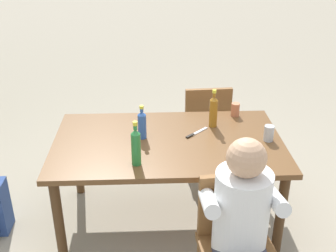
# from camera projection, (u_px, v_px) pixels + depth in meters

# --- Properties ---
(ground_plane) EXTENTS (24.00, 24.00, 0.00)m
(ground_plane) POSITION_uv_depth(u_px,v_px,m) (168.00, 219.00, 3.44)
(ground_plane) COLOR gray
(dining_table) EXTENTS (1.70, 1.01, 0.73)m
(dining_table) POSITION_uv_depth(u_px,v_px,m) (168.00, 150.00, 3.15)
(dining_table) COLOR brown
(dining_table) RESTS_ON ground_plane
(chair_near_right) EXTENTS (0.48, 0.48, 0.87)m
(chair_near_right) POSITION_uv_depth(u_px,v_px,m) (236.00, 239.00, 2.52)
(chair_near_right) COLOR brown
(chair_near_right) RESTS_ON ground_plane
(chair_far_right) EXTENTS (0.46, 0.46, 0.87)m
(chair_far_right) POSITION_uv_depth(u_px,v_px,m) (205.00, 122.00, 3.96)
(chair_far_right) COLOR brown
(chair_far_right) RESTS_ON ground_plane
(person_in_white_shirt) EXTENTS (0.47, 0.61, 1.18)m
(person_in_white_shirt) POSITION_uv_depth(u_px,v_px,m) (243.00, 229.00, 2.35)
(person_in_white_shirt) COLOR white
(person_in_white_shirt) RESTS_ON ground_plane
(bottle_blue) EXTENTS (0.06, 0.06, 0.26)m
(bottle_blue) POSITION_uv_depth(u_px,v_px,m) (142.00, 124.00, 3.11)
(bottle_blue) COLOR #2D56A3
(bottle_blue) RESTS_ON dining_table
(bottle_green) EXTENTS (0.06, 0.06, 0.32)m
(bottle_green) POSITION_uv_depth(u_px,v_px,m) (136.00, 146.00, 2.76)
(bottle_green) COLOR #287A38
(bottle_green) RESTS_ON dining_table
(bottle_amber) EXTENTS (0.06, 0.06, 0.31)m
(bottle_amber) POSITION_uv_depth(u_px,v_px,m) (213.00, 111.00, 3.27)
(bottle_amber) COLOR #996019
(bottle_amber) RESTS_ON dining_table
(cup_terracotta) EXTENTS (0.07, 0.07, 0.11)m
(cup_terracotta) POSITION_uv_depth(u_px,v_px,m) (235.00, 110.00, 3.48)
(cup_terracotta) COLOR #BC6B47
(cup_terracotta) RESTS_ON dining_table
(cup_steel) EXTENTS (0.07, 0.07, 0.12)m
(cup_steel) POSITION_uv_depth(u_px,v_px,m) (269.00, 133.00, 3.09)
(cup_steel) COLOR #B2B7BC
(cup_steel) RESTS_ON dining_table
(table_knife) EXTENTS (0.19, 0.18, 0.01)m
(table_knife) POSITION_uv_depth(u_px,v_px,m) (195.00, 133.00, 3.21)
(table_knife) COLOR silver
(table_knife) RESTS_ON dining_table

